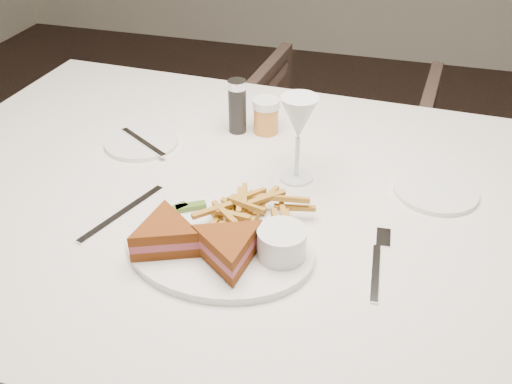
{
  "coord_description": "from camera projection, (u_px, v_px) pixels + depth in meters",
  "views": [
    {
      "loc": [
        0.23,
        -1.1,
        1.37
      ],
      "look_at": [
        -0.0,
        -0.3,
        0.8
      ],
      "focal_mm": 40.0,
      "sensor_mm": 36.0,
      "label": 1
    }
  ],
  "objects": [
    {
      "name": "ground",
      "position": [
        284.0,
        357.0,
        1.7
      ],
      "size": [
        5.0,
        5.0,
        0.0
      ],
      "primitive_type": "plane",
      "color": "black",
      "rests_on": "ground"
    },
    {
      "name": "table",
      "position": [
        262.0,
        334.0,
        1.29
      ],
      "size": [
        1.53,
        1.06,
        0.75
      ],
      "primitive_type": "cube",
      "rotation": [
        0.0,
        0.0,
        -0.04
      ],
      "color": "silver",
      "rests_on": "ground"
    },
    {
      "name": "chair_far",
      "position": [
        336.0,
        144.0,
        2.11
      ],
      "size": [
        0.68,
        0.64,
        0.65
      ],
      "primitive_type": "imported",
      "rotation": [
        0.0,
        0.0,
        3.07
      ],
      "color": "#4A372D",
      "rests_on": "ground"
    },
    {
      "name": "table_setting",
      "position": [
        245.0,
        202.0,
        1.01
      ],
      "size": [
        0.79,
        0.6,
        0.18
      ],
      "color": "white",
      "rests_on": "table"
    }
  ]
}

